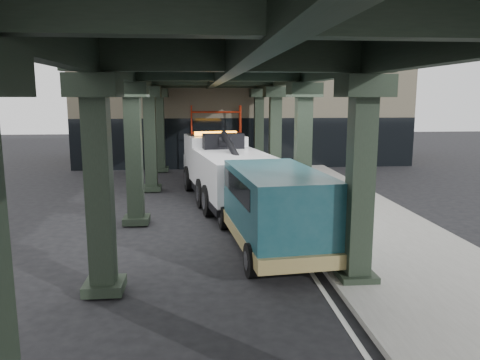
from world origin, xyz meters
TOP-DOWN VIEW (x-y plane):
  - ground at (0.00, 0.00)m, footprint 90.00×90.00m
  - sidewalk at (4.50, 2.00)m, footprint 5.00×40.00m
  - lane_stripe at (1.70, 2.00)m, footprint 0.12×38.00m
  - viaduct at (-0.40, 2.00)m, footprint 7.40×32.00m
  - building at (2.00, 20.00)m, footprint 22.00×10.00m
  - scaffolding at (0.00, 14.64)m, footprint 3.08×0.88m
  - tow_truck at (0.02, 5.64)m, footprint 3.95×9.59m
  - towed_van at (1.00, -1.30)m, footprint 2.95×6.30m

SIDE VIEW (x-z plane):
  - ground at x=0.00m, z-range 0.00..0.00m
  - lane_stripe at x=1.70m, z-range 0.00..0.01m
  - sidewalk at x=4.50m, z-range 0.00..0.15m
  - towed_van at x=1.00m, z-range 0.09..2.57m
  - tow_truck at x=0.02m, z-range -0.04..3.02m
  - scaffolding at x=0.00m, z-range 0.11..4.11m
  - building at x=2.00m, z-range 0.00..8.00m
  - viaduct at x=-0.40m, z-range 2.26..8.66m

